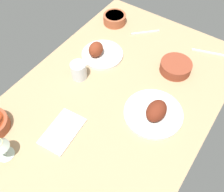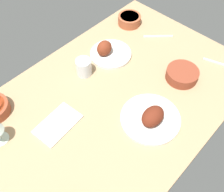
% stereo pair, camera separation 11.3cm
% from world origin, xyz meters
% --- Properties ---
extents(dining_table, '(1.40, 0.90, 0.04)m').
position_xyz_m(dining_table, '(0.00, 0.00, 0.02)').
color(dining_table, tan).
rests_on(dining_table, ground).
extents(plate_center_main, '(0.22, 0.22, 0.10)m').
position_xyz_m(plate_center_main, '(0.20, 0.22, 0.07)').
color(plate_center_main, silver).
rests_on(plate_center_main, dining_table).
extents(plate_far_side, '(0.27, 0.27, 0.09)m').
position_xyz_m(plate_far_side, '(0.03, -0.21, 0.07)').
color(plate_far_side, silver).
rests_on(plate_far_side, dining_table).
extents(bowl_potatoes, '(0.16, 0.16, 0.05)m').
position_xyz_m(bowl_potatoes, '(0.33, -0.17, 0.07)').
color(bowl_potatoes, brown).
rests_on(bowl_potatoes, dining_table).
extents(bowl_cream, '(0.14, 0.14, 0.06)m').
position_xyz_m(bowl_cream, '(0.48, 0.31, 0.07)').
color(bowl_cream, '#A35133').
rests_on(bowl_cream, dining_table).
extents(water_tumbler, '(0.08, 0.08, 0.09)m').
position_xyz_m(water_tumbler, '(0.02, 0.21, 0.08)').
color(water_tumbler, silver).
rests_on(water_tumbler, dining_table).
extents(folded_napkin, '(0.21, 0.14, 0.01)m').
position_xyz_m(folded_napkin, '(-0.27, 0.07, 0.05)').
color(folded_napkin, white).
rests_on(folded_napkin, dining_table).
extents(fork_loose, '(0.13, 0.13, 0.01)m').
position_xyz_m(fork_loose, '(0.51, 0.11, 0.04)').
color(fork_loose, silver).
rests_on(fork_loose, dining_table).
extents(spoon_loose, '(0.06, 0.17, 0.01)m').
position_xyz_m(spoon_loose, '(0.56, -0.26, 0.04)').
color(spoon_loose, silver).
rests_on(spoon_loose, dining_table).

